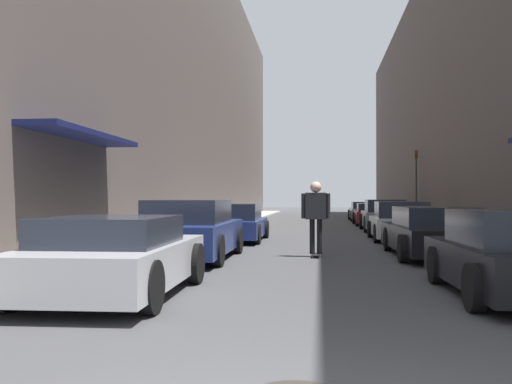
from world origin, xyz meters
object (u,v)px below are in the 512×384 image
Objects in this scene: parked_car_left_1 at (190,231)px; parked_car_left_0 at (115,257)px; parked_car_left_2 at (234,223)px; parked_car_right_1 at (433,233)px; skateboarder at (316,210)px; parked_car_right_3 at (384,216)px; traffic_light at (416,178)px; parked_car_right_5 at (365,211)px; parked_car_right_2 at (400,222)px; parked_car_right_4 at (373,214)px.

parked_car_left_0 is at bearing -89.67° from parked_car_left_1.
parked_car_left_1 reaches higher than parked_car_left_2.
parked_car_left_0 is 0.88× the size of parked_car_right_1.
parked_car_left_0 is 6.70m from skateboarder.
parked_car_left_2 is 8.61m from parked_car_right_3.
parked_car_right_1 is at bearing -98.06° from traffic_light.
traffic_light is at bearing -61.98° from parked_car_right_5.
parked_car_right_1 is 2.57× the size of skateboarder.
parked_car_right_1 is at bearing 11.57° from parked_car_left_1.
parked_car_right_2 is 2.12× the size of skateboarder.
parked_car_right_4 is 1.13× the size of traffic_light.
skateboarder reaches higher than parked_car_right_1.
parked_car_right_5 is at bearing 78.37° from parked_car_left_0.
parked_car_left_2 is 0.96× the size of parked_car_right_5.
parked_car_left_1 is 0.99× the size of parked_car_right_5.
parked_car_right_4 is (5.85, 22.73, -0.02)m from parked_car_left_0.
traffic_light is (2.49, 1.40, 1.96)m from parked_car_right_4.
parked_car_right_1 is 16.42m from parked_car_right_4.
parked_car_right_3 reaches higher than parked_car_left_0.
parked_car_right_1 is 1.00× the size of parked_car_right_5.
parked_car_left_1 reaches higher than parked_car_right_2.
skateboarder is (-2.84, -5.75, 0.52)m from parked_car_right_2.
parked_car_right_1 reaches higher than parked_car_right_5.
parked_car_left_2 is 1.16× the size of parked_car_right_2.
parked_car_right_1 is at bearing 6.23° from skateboarder.
parked_car_left_2 is 18.70m from parked_car_right_5.
parked_car_right_3 is (5.88, 12.26, -0.01)m from parked_car_left_1.
parked_car_left_1 reaches higher than parked_car_left_0.
parked_car_right_5 is 22.92m from skateboarder.
parked_car_right_4 is (0.07, 10.99, -0.06)m from parked_car_right_2.
parked_car_left_1 is 5.97m from parked_car_right_1.
parked_car_right_3 reaches higher than parked_car_right_5.
parked_car_left_2 reaches higher than parked_car_right_1.
parked_car_right_2 is at bearing 48.79° from parked_car_left_1.
traffic_light reaches higher than parked_car_right_5.
parked_car_right_4 is (5.71, 11.81, -0.03)m from parked_car_left_2.
parked_car_left_1 is 1.19× the size of parked_car_right_2.
parked_car_left_1 is at bearing -104.12° from parked_car_right_5.
parked_car_left_2 is 7.32m from parked_car_right_1.
parked_car_right_2 reaches higher than parked_car_right_4.
parked_car_left_0 is at bearing -101.63° from parked_car_right_5.
parked_car_left_0 is at bearing -108.61° from parked_car_right_3.
parked_car_left_1 is at bearing -163.42° from skateboarder.
parked_car_right_1 is at bearing -90.22° from parked_car_right_5.
parked_car_right_4 is (5.88, 17.62, -0.10)m from parked_car_left_1.
traffic_light reaches higher than parked_car_right_1.
parked_car_right_3 is at bearing 75.64° from skateboarder.
parked_car_right_1 reaches higher than parked_car_left_0.
parked_car_left_0 is 0.92× the size of parked_car_right_3.
parked_car_right_1 is at bearing -90.11° from parked_car_right_4.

